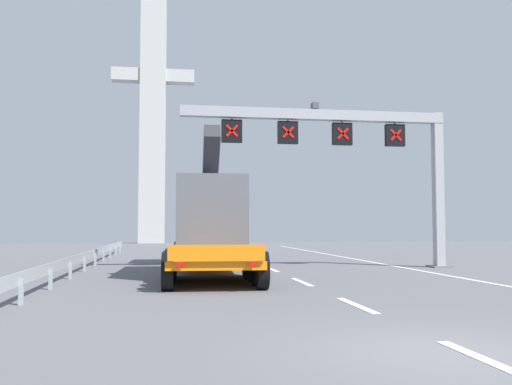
# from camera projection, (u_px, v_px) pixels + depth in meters

# --- Properties ---
(ground) EXTENTS (112.00, 112.00, 0.00)m
(ground) POSITION_uv_depth(u_px,v_px,m) (447.00, 353.00, 8.01)
(ground) COLOR #5B5B60
(lane_markings) EXTENTS (0.20, 40.65, 0.01)m
(lane_markings) POSITION_uv_depth(u_px,v_px,m) (285.00, 275.00, 20.91)
(lane_markings) COLOR silver
(lane_markings) RESTS_ON ground
(edge_line_right) EXTENTS (0.20, 63.00, 0.01)m
(edge_line_right) POSITION_uv_depth(u_px,v_px,m) (445.00, 275.00, 20.79)
(edge_line_right) COLOR silver
(edge_line_right) RESTS_ON ground
(overhead_lane_gantry) EXTENTS (11.95, 0.90, 7.21)m
(overhead_lane_gantry) POSITION_uv_depth(u_px,v_px,m) (349.00, 140.00, 24.51)
(overhead_lane_gantry) COLOR #9EA0A5
(overhead_lane_gantry) RESTS_ON ground
(heavy_haul_truck_orange) EXTENTS (3.43, 14.13, 5.30)m
(heavy_haul_truck_orange) POSITION_uv_depth(u_px,v_px,m) (208.00, 222.00, 23.35)
(heavy_haul_truck_orange) COLOR orange
(heavy_haul_truck_orange) RESTS_ON ground
(guardrail_left) EXTENTS (0.13, 35.50, 0.76)m
(guardrail_left) POSITION_uv_depth(u_px,v_px,m) (83.00, 258.00, 22.47)
(guardrail_left) COLOR #999EA3
(guardrail_left) RESTS_ON ground
(bridge_pylon_distant) EXTENTS (9.00, 2.00, 29.77)m
(bridge_pylon_distant) POSITION_uv_depth(u_px,v_px,m) (153.00, 105.00, 61.70)
(bridge_pylon_distant) COLOR #B7B7B2
(bridge_pylon_distant) RESTS_ON ground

